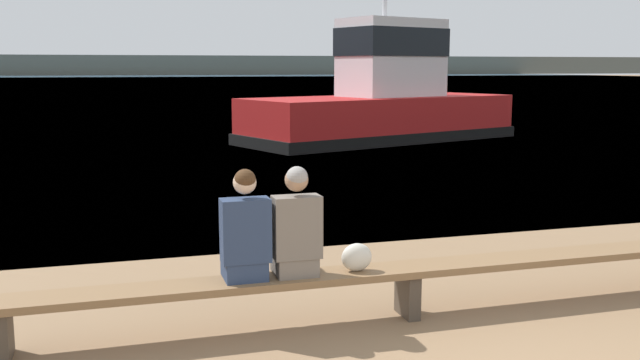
% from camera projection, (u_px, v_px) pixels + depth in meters
% --- Properties ---
extents(water_surface, '(240.00, 240.00, 0.00)m').
position_uv_depth(water_surface, '(121.00, 80.00, 122.78)').
color(water_surface, teal).
rests_on(water_surface, ground).
extents(far_shoreline, '(600.00, 12.00, 5.21)m').
position_uv_depth(far_shoreline, '(115.00, 65.00, 190.82)').
color(far_shoreline, '#4C4C42').
rests_on(far_shoreline, ground).
extents(bench_main, '(7.60, 0.42, 0.48)m').
position_uv_depth(bench_main, '(408.00, 275.00, 6.63)').
color(bench_main, brown).
rests_on(bench_main, ground).
extents(person_left, '(0.42, 0.38, 0.98)m').
position_uv_depth(person_left, '(245.00, 233.00, 6.12)').
color(person_left, navy).
rests_on(person_left, bench_main).
extents(person_right, '(0.42, 0.38, 0.99)m').
position_uv_depth(person_right, '(296.00, 229.00, 6.25)').
color(person_right, '#70665B').
rests_on(person_right, bench_main).
extents(shopping_bag, '(0.29, 0.17, 0.26)m').
position_uv_depth(shopping_bag, '(357.00, 257.00, 6.44)').
color(shopping_bag, beige).
rests_on(shopping_bag, bench_main).
extents(tugboat_red, '(9.61, 6.05, 6.08)m').
position_uv_depth(tugboat_red, '(383.00, 102.00, 22.44)').
color(tugboat_red, '#A81919').
rests_on(tugboat_red, water_surface).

